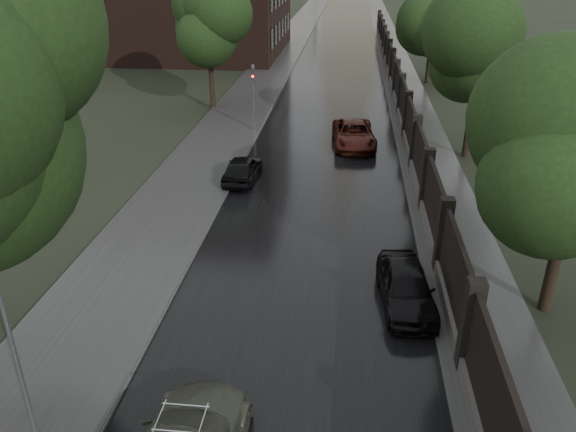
% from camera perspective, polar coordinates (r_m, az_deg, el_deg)
% --- Properties ---
extents(fence_right, '(0.45, 75.72, 2.70)m').
position_cam_1_polar(fence_right, '(40.26, 11.16, 12.25)').
color(fence_right, '#383533').
rests_on(fence_right, ground).
extents(tree_left_far, '(4.25, 4.25, 7.39)m').
position_cam_1_polar(tree_left_far, '(38.51, -8.07, 18.29)').
color(tree_left_far, black).
rests_on(tree_left_far, ground).
extents(tree_right_b, '(4.08, 4.08, 7.01)m').
position_cam_1_polar(tree_right_b, '(30.17, 18.77, 14.67)').
color(tree_right_b, black).
rests_on(tree_right_b, ground).
extents(tree_right_c, '(4.08, 4.08, 7.01)m').
position_cam_1_polar(tree_right_c, '(47.76, 14.57, 18.81)').
color(tree_right_c, black).
rests_on(tree_right_c, ground).
extents(lamp_post, '(0.25, 0.12, 5.11)m').
position_cam_1_polar(lamp_post, '(13.13, -26.21, -11.59)').
color(lamp_post, '#59595E').
rests_on(lamp_post, ground).
extents(traffic_light, '(0.16, 0.32, 4.00)m').
position_cam_1_polar(traffic_light, '(33.43, -3.52, 12.42)').
color(traffic_light, '#59595E').
rests_on(traffic_light, ground).
extents(hatchback_left, '(1.59, 3.62, 1.21)m').
position_cam_1_polar(hatchback_left, '(26.61, -4.66, 4.83)').
color(hatchback_left, black).
rests_on(hatchback_left, ground).
extents(car_right_near, '(1.89, 3.95, 1.30)m').
position_cam_1_polar(car_right_near, '(17.70, 11.92, -7.02)').
color(car_right_near, black).
rests_on(car_right_near, ground).
extents(car_right_far, '(2.61, 4.97, 1.33)m').
position_cam_1_polar(car_right_far, '(31.59, 6.70, 8.24)').
color(car_right_far, '#34110B').
rests_on(car_right_far, ground).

